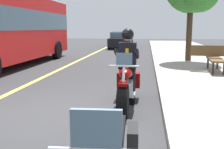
{
  "coord_description": "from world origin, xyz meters",
  "views": [
    {
      "loc": [
        5.19,
        1.66,
        1.75
      ],
      "look_at": [
        -0.56,
        0.92,
        0.75
      ],
      "focal_mm": 43.49,
      "sensor_mm": 36.0,
      "label": 1
    }
  ],
  "objects_px": {
    "rider_main": "(127,59)",
    "car_dark": "(121,40)",
    "car_silver": "(122,38)",
    "motorcycle_main": "(127,86)",
    "bus_far": "(3,25)",
    "bench_sidewalk": "(216,56)"
  },
  "relations": [
    {
      "from": "rider_main",
      "to": "car_dark",
      "type": "bearing_deg",
      "value": -174.1
    },
    {
      "from": "rider_main",
      "to": "car_silver",
      "type": "xyz_separation_m",
      "value": [
        -22.08,
        -2.16,
        -0.35
      ]
    },
    {
      "from": "motorcycle_main",
      "to": "car_dark",
      "type": "distance_m",
      "value": 17.98
    },
    {
      "from": "motorcycle_main",
      "to": "car_silver",
      "type": "bearing_deg",
      "value": -174.46
    },
    {
      "from": "car_dark",
      "to": "car_silver",
      "type": "bearing_deg",
      "value": -175.71
    },
    {
      "from": "bus_far",
      "to": "car_silver",
      "type": "height_order",
      "value": "bus_far"
    },
    {
      "from": "motorcycle_main",
      "to": "bus_far",
      "type": "bearing_deg",
      "value": -132.9
    },
    {
      "from": "motorcycle_main",
      "to": "bench_sidewalk",
      "type": "distance_m",
      "value": 5.39
    },
    {
      "from": "motorcycle_main",
      "to": "bench_sidewalk",
      "type": "xyz_separation_m",
      "value": [
        -4.48,
        2.99,
        0.26
      ]
    },
    {
      "from": "motorcycle_main",
      "to": "bus_far",
      "type": "height_order",
      "value": "bus_far"
    },
    {
      "from": "bench_sidewalk",
      "to": "car_silver",
      "type": "bearing_deg",
      "value": -163.87
    },
    {
      "from": "bus_far",
      "to": "bench_sidewalk",
      "type": "xyz_separation_m",
      "value": [
        1.0,
        8.88,
        -1.16
      ]
    },
    {
      "from": "car_silver",
      "to": "bus_far",
      "type": "bearing_deg",
      "value": -12.55
    },
    {
      "from": "rider_main",
      "to": "car_silver",
      "type": "height_order",
      "value": "rider_main"
    },
    {
      "from": "car_silver",
      "to": "bench_sidewalk",
      "type": "distance_m",
      "value": 18.51
    },
    {
      "from": "motorcycle_main",
      "to": "car_silver",
      "type": "relative_size",
      "value": 0.48
    },
    {
      "from": "bus_far",
      "to": "bench_sidewalk",
      "type": "distance_m",
      "value": 9.01
    },
    {
      "from": "rider_main",
      "to": "bus_far",
      "type": "height_order",
      "value": "bus_far"
    },
    {
      "from": "rider_main",
      "to": "motorcycle_main",
      "type": "bearing_deg",
      "value": 0.38
    },
    {
      "from": "car_dark",
      "to": "bench_sidewalk",
      "type": "xyz_separation_m",
      "value": [
        13.4,
        4.82,
        0.02
      ]
    },
    {
      "from": "rider_main",
      "to": "bench_sidewalk",
      "type": "xyz_separation_m",
      "value": [
        -4.29,
        2.99,
        -0.32
      ]
    },
    {
      "from": "bus_far",
      "to": "car_dark",
      "type": "bearing_deg",
      "value": 161.85
    }
  ]
}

